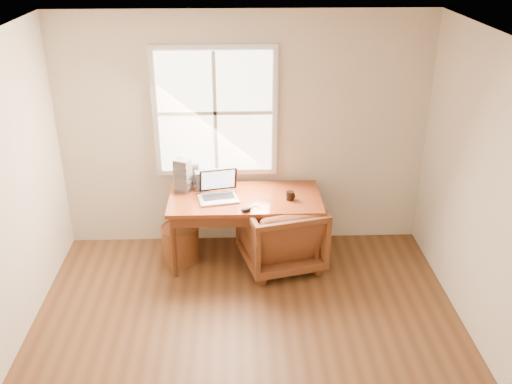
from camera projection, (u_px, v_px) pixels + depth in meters
room_shell at (245, 224)px, 4.28m from camera, size 4.04×4.54×2.64m
desk at (245, 199)px, 6.01m from camera, size 1.60×0.80×0.04m
armchair at (281, 234)px, 6.06m from camera, size 0.97×0.99×0.75m
wicker_stool at (181, 243)px, 6.22m from camera, size 0.52×0.52×0.40m
laptop at (218, 186)px, 5.86m from camera, size 0.53×0.54×0.33m
mouse at (246, 210)px, 5.69m from camera, size 0.13×0.11×0.04m
coffee_mug at (290, 196)px, 5.92m from camera, size 0.10×0.10×0.09m
cd_stack_a at (193, 173)px, 6.25m from camera, size 0.15×0.14×0.25m
cd_stack_b at (202, 180)px, 6.12m from camera, size 0.16×0.14×0.21m
cd_stack_c at (183, 175)px, 6.07m from camera, size 0.20×0.19×0.36m
cd_stack_d at (210, 178)px, 6.20m from camera, size 0.17×0.15×0.19m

